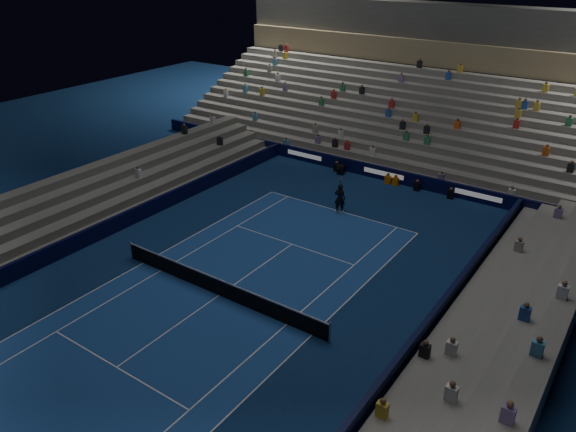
# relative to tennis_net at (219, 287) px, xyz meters

# --- Properties ---
(ground) EXTENTS (90.00, 90.00, 0.00)m
(ground) POSITION_rel_tennis_net_xyz_m (0.00, 0.00, -0.50)
(ground) COLOR #0C234C
(ground) RESTS_ON ground
(court_surface) EXTENTS (10.97, 23.77, 0.01)m
(court_surface) POSITION_rel_tennis_net_xyz_m (0.00, 0.00, -0.50)
(court_surface) COLOR navy
(court_surface) RESTS_ON ground
(sponsor_barrier_far) EXTENTS (44.00, 0.25, 1.00)m
(sponsor_barrier_far) POSITION_rel_tennis_net_xyz_m (0.00, 18.50, -0.00)
(sponsor_barrier_far) COLOR black
(sponsor_barrier_far) RESTS_ON ground
(sponsor_barrier_east) EXTENTS (0.25, 37.00, 1.00)m
(sponsor_barrier_east) POSITION_rel_tennis_net_xyz_m (9.70, 0.00, -0.00)
(sponsor_barrier_east) COLOR black
(sponsor_barrier_east) RESTS_ON ground
(sponsor_barrier_west) EXTENTS (0.25, 37.00, 1.00)m
(sponsor_barrier_west) POSITION_rel_tennis_net_xyz_m (-9.70, 0.00, -0.00)
(sponsor_barrier_west) COLOR black
(sponsor_barrier_west) RESTS_ON ground
(grandstand_main) EXTENTS (44.00, 15.20, 11.20)m
(grandstand_main) POSITION_rel_tennis_net_xyz_m (0.00, 27.90, 2.87)
(grandstand_main) COLOR slate
(grandstand_main) RESTS_ON ground
(grandstand_east) EXTENTS (5.00, 37.00, 2.50)m
(grandstand_east) POSITION_rel_tennis_net_xyz_m (13.17, 0.00, 0.41)
(grandstand_east) COLOR slate
(grandstand_east) RESTS_ON ground
(grandstand_west) EXTENTS (5.00, 37.00, 2.50)m
(grandstand_west) POSITION_rel_tennis_net_xyz_m (-13.17, 0.00, 0.41)
(grandstand_west) COLOR #62625E
(grandstand_west) RESTS_ON ground
(tennis_net) EXTENTS (12.90, 0.10, 1.10)m
(tennis_net) POSITION_rel_tennis_net_xyz_m (0.00, 0.00, 0.00)
(tennis_net) COLOR #B2B2B7
(tennis_net) RESTS_ON ground
(tennis_player) EXTENTS (0.82, 0.65, 1.98)m
(tennis_player) POSITION_rel_tennis_net_xyz_m (0.08, 11.75, 0.48)
(tennis_player) COLOR black
(tennis_player) RESTS_ON ground
(broadcast_camera) EXTENTS (0.58, 1.00, 0.66)m
(broadcast_camera) POSITION_rel_tennis_net_xyz_m (-3.23, 17.73, -0.16)
(broadcast_camera) COLOR black
(broadcast_camera) RESTS_ON ground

